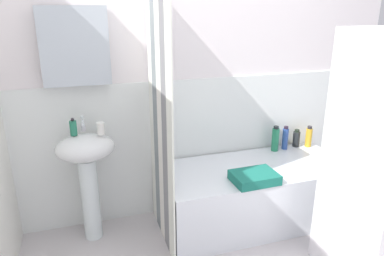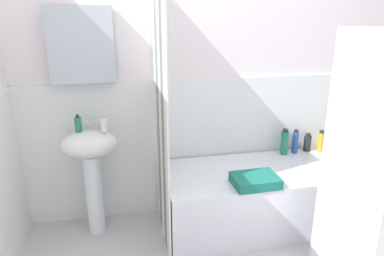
% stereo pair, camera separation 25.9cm
% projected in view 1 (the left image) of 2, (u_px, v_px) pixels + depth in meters
% --- Properties ---
extents(wall_back_tiled, '(3.60, 0.18, 2.40)m').
position_uv_depth(wall_back_tiled, '(192.00, 86.00, 3.03)').
color(wall_back_tiled, white).
rests_on(wall_back_tiled, ground_plane).
extents(sink, '(0.44, 0.34, 0.87)m').
position_uv_depth(sink, '(87.00, 164.00, 2.71)').
color(sink, white).
rests_on(sink, ground_plane).
extents(faucet, '(0.03, 0.12, 0.12)m').
position_uv_depth(faucet, '(83.00, 124.00, 2.69)').
color(faucet, silver).
rests_on(faucet, sink).
extents(soap_dispenser, '(0.05, 0.05, 0.13)m').
position_uv_depth(soap_dispenser, '(73.00, 128.00, 2.62)').
color(soap_dispenser, '#237557').
rests_on(soap_dispenser, sink).
extents(toothbrush_cup, '(0.06, 0.06, 0.09)m').
position_uv_depth(toothbrush_cup, '(101.00, 129.00, 2.64)').
color(toothbrush_cup, white).
rests_on(toothbrush_cup, sink).
extents(bathtub, '(1.59, 0.72, 0.50)m').
position_uv_depth(bathtub, '(254.00, 193.00, 3.08)').
color(bathtub, white).
rests_on(bathtub, ground_plane).
extents(shower_curtain, '(0.01, 0.72, 2.00)m').
position_uv_depth(shower_curtain, '(160.00, 119.00, 2.60)').
color(shower_curtain, white).
rests_on(shower_curtain, ground_plane).
extents(shampoo_bottle, '(0.06, 0.06, 0.20)m').
position_uv_depth(shampoo_bottle, '(309.00, 137.00, 3.41)').
color(shampoo_bottle, gold).
rests_on(shampoo_bottle, bathtub).
extents(lotion_bottle, '(0.07, 0.07, 0.17)m').
position_uv_depth(lotion_bottle, '(296.00, 139.00, 3.41)').
color(lotion_bottle, '#232628').
rests_on(lotion_bottle, bathtub).
extents(conditioner_bottle, '(0.05, 0.05, 0.22)m').
position_uv_depth(conditioner_bottle, '(285.00, 138.00, 3.34)').
color(conditioner_bottle, '#2E4F9D').
rests_on(conditioner_bottle, bathtub).
extents(body_wash_bottle, '(0.07, 0.07, 0.24)m').
position_uv_depth(body_wash_bottle, '(275.00, 139.00, 3.30)').
color(body_wash_bottle, '#248158').
rests_on(body_wash_bottle, bathtub).
extents(towel_folded, '(0.34, 0.26, 0.07)m').
position_uv_depth(towel_folded, '(254.00, 177.00, 2.72)').
color(towel_folded, '#1B6C5C').
rests_on(towel_folded, bathtub).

